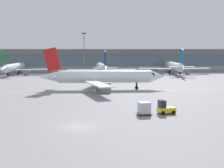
{
  "coord_description": "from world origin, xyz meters",
  "views": [
    {
      "loc": [
        1.91,
        -37.31,
        9.82
      ],
      "look_at": [
        5.77,
        19.96,
        3.0
      ],
      "focal_mm": 48.05,
      "sensor_mm": 36.0,
      "label": 1
    }
  ],
  "objects_px": {
    "gate_airplane_1": "(14,67)",
    "apron_light_mast_1": "(84,51)",
    "gate_airplane_2": "(102,68)",
    "gate_airplane_3": "(174,66)",
    "baggage_tug": "(165,108)",
    "taxiing_regional_jet": "(103,77)",
    "cargo_dolly_lead": "(144,108)"
  },
  "relations": [
    {
      "from": "baggage_tug",
      "to": "cargo_dolly_lead",
      "type": "xyz_separation_m",
      "value": [
        -3.29,
        -0.59,
        0.16
      ]
    },
    {
      "from": "gate_airplane_3",
      "to": "cargo_dolly_lead",
      "type": "xyz_separation_m",
      "value": [
        -23.98,
        -70.33,
        -1.91
      ]
    },
    {
      "from": "apron_light_mast_1",
      "to": "taxiing_regional_jet",
      "type": "bearing_deg",
      "value": -83.56
    },
    {
      "from": "gate_airplane_2",
      "to": "taxiing_regional_jet",
      "type": "distance_m",
      "value": 39.21
    },
    {
      "from": "taxiing_regional_jet",
      "to": "apron_light_mast_1",
      "type": "bearing_deg",
      "value": 96.83
    },
    {
      "from": "gate_airplane_2",
      "to": "cargo_dolly_lead",
      "type": "relative_size",
      "value": 11.95
    },
    {
      "from": "baggage_tug",
      "to": "gate_airplane_3",
      "type": "bearing_deg",
      "value": 63.36
    },
    {
      "from": "gate_airplane_2",
      "to": "taxiing_regional_jet",
      "type": "relative_size",
      "value": 0.92
    },
    {
      "from": "cargo_dolly_lead",
      "to": "baggage_tug",
      "type": "bearing_deg",
      "value": -0.0
    },
    {
      "from": "gate_airplane_1",
      "to": "taxiing_regional_jet",
      "type": "relative_size",
      "value": 0.91
    },
    {
      "from": "gate_airplane_1",
      "to": "baggage_tug",
      "type": "xyz_separation_m",
      "value": [
        40.08,
        -70.3,
        -1.87
      ]
    },
    {
      "from": "gate_airplane_1",
      "to": "gate_airplane_3",
      "type": "bearing_deg",
      "value": -87.25
    },
    {
      "from": "gate_airplane_1",
      "to": "apron_light_mast_1",
      "type": "bearing_deg",
      "value": -68.28
    },
    {
      "from": "gate_airplane_3",
      "to": "baggage_tug",
      "type": "distance_m",
      "value": 72.78
    },
    {
      "from": "gate_airplane_1",
      "to": "baggage_tug",
      "type": "distance_m",
      "value": 80.95
    },
    {
      "from": "gate_airplane_3",
      "to": "apron_light_mast_1",
      "type": "distance_m",
      "value": 36.44
    },
    {
      "from": "gate_airplane_2",
      "to": "cargo_dolly_lead",
      "type": "height_order",
      "value": "gate_airplane_2"
    },
    {
      "from": "apron_light_mast_1",
      "to": "baggage_tug",
      "type": "bearing_deg",
      "value": -79.89
    },
    {
      "from": "gate_airplane_2",
      "to": "taxiing_regional_jet",
      "type": "bearing_deg",
      "value": 174.74
    },
    {
      "from": "cargo_dolly_lead",
      "to": "apron_light_mast_1",
      "type": "relative_size",
      "value": 0.15
    },
    {
      "from": "baggage_tug",
      "to": "apron_light_mast_1",
      "type": "distance_m",
      "value": 80.6
    },
    {
      "from": "gate_airplane_1",
      "to": "taxiing_regional_jet",
      "type": "xyz_separation_m",
      "value": [
        31.8,
        -42.72,
        0.28
      ]
    },
    {
      "from": "gate_airplane_3",
      "to": "cargo_dolly_lead",
      "type": "distance_m",
      "value": 74.33
    },
    {
      "from": "gate_airplane_2",
      "to": "apron_light_mast_1",
      "type": "distance_m",
      "value": 15.18
    },
    {
      "from": "gate_airplane_3",
      "to": "apron_light_mast_1",
      "type": "xyz_separation_m",
      "value": [
        -34.77,
        9.23,
        5.81
      ]
    },
    {
      "from": "baggage_tug",
      "to": "apron_light_mast_1",
      "type": "bearing_deg",
      "value": 89.99
    },
    {
      "from": "gate_airplane_1",
      "to": "gate_airplane_2",
      "type": "bearing_deg",
      "value": -92.84
    },
    {
      "from": "gate_airplane_1",
      "to": "apron_light_mast_1",
      "type": "height_order",
      "value": "apron_light_mast_1"
    },
    {
      "from": "gate_airplane_2",
      "to": "apron_light_mast_1",
      "type": "xyz_separation_m",
      "value": [
        -6.8,
        12.19,
        5.98
      ]
    },
    {
      "from": "gate_airplane_1",
      "to": "gate_airplane_2",
      "type": "distance_m",
      "value": 32.99
    },
    {
      "from": "taxiing_regional_jet",
      "to": "baggage_tug",
      "type": "height_order",
      "value": "taxiing_regional_jet"
    },
    {
      "from": "cargo_dolly_lead",
      "to": "apron_light_mast_1",
      "type": "bearing_deg",
      "value": 87.61
    }
  ]
}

